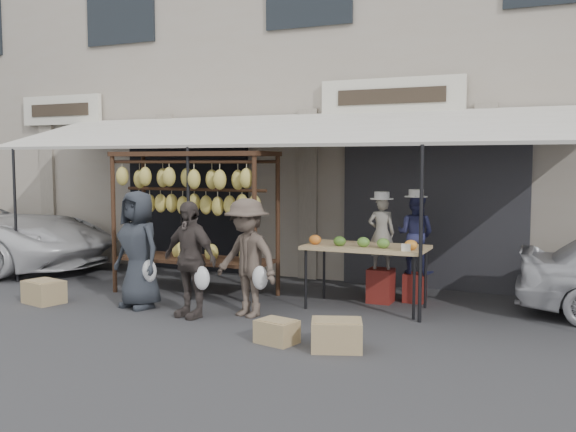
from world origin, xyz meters
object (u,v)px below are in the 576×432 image
Objects in this scene: banana_rack at (192,195)px; crate_far at (44,292)px; vendor_left at (381,233)px; crate_near_a at (277,332)px; crate_near_b at (337,335)px; customer_right at (247,258)px; customer_left at (138,249)px; produce_table at (365,248)px; vendor_right at (415,234)px; customer_mid at (190,259)px.

banana_rack is 2.61m from crate_far.
vendor_left is 1.93× the size of crate_far.
crate_near_b is at bearing 1.46° from crate_near_a.
vendor_left is 2.12m from customer_right.
customer_left is at bearing 161.60° from crate_near_a.
banana_rack is 2.43× the size of vendor_left.
vendor_left is (0.09, 0.51, 0.17)m from produce_table.
crate_far is (-4.02, 0.52, 0.03)m from crate_near_a.
customer_left is (-3.08, -1.72, -0.20)m from vendor_left.
customer_left is at bearing 165.75° from crate_near_b.
crate_far is (-1.46, -0.33, -0.67)m from customer_left.
customer_right is 2.87× the size of crate_near_b.
vendor_left is 0.67× the size of customer_right.
vendor_right is 3.34m from customer_mid.
produce_table is at bearing 78.34° from crate_near_a.
vendor_right is (3.30, 0.87, -0.56)m from banana_rack.
banana_rack is at bearing 92.33° from customer_left.
banana_rack is 4.69× the size of crate_near_b.
vendor_left is 5.05m from crate_far.
customer_left is at bearing -102.24° from banana_rack.
customer_right is 2.00m from crate_near_b.
vendor_left reaches higher than customer_mid.
vendor_left is at bearing 43.72° from customer_left.
customer_mid reaches higher than crate_near_b.
vendor_right is (0.45, 0.23, -0.02)m from vendor_left.
crate_near_b is at bearing 93.86° from vendor_right.
vendor_left reaches higher than produce_table.
customer_right is 1.50m from crate_near_a.
produce_table is at bearing 62.40° from vendor_right.
vendor_right reaches higher than crate_near_a.
customer_left is (-0.23, -1.07, -0.74)m from banana_rack.
crate_near_a is 4.05m from crate_far.
vendor_left is 2.42× the size of crate_near_a.
vendor_left is 2.70m from crate_near_b.
customer_mid is at bearing -59.59° from banana_rack.
crate_near_a is (-0.43, -2.06, -0.73)m from produce_table.
vendor_left is at bearing 55.55° from customer_mid.
vendor_left is 2.77m from crate_near_a.
customer_left is at bearing 12.91° from crate_far.
customer_right is at bearing 148.76° from crate_near_b.
customer_left is 1.05× the size of customer_right.
vendor_right is at bearing 43.39° from customer_left.
customer_left is (-2.99, -1.21, -0.03)m from produce_table.
vendor_right is at bearing 70.86° from crate_near_a.
banana_rack reaches higher than crate_near_b.
produce_table is at bearing 48.13° from customer_mid.
crate_near_b is (0.30, -2.04, -0.70)m from produce_table.
vendor_right reaches higher than customer_mid.
customer_right is at bearing 8.85° from crate_far.
banana_rack is 1.65m from customer_mid.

